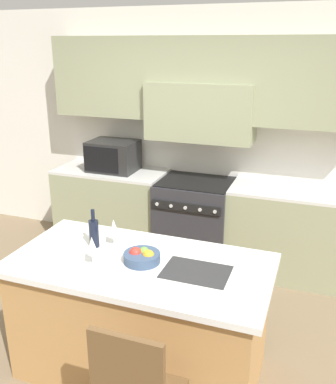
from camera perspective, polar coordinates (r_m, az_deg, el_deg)
name	(u,v)px	position (r m, az deg, el deg)	size (l,w,h in m)	color
ground_plane	(125,365)	(3.55, -5.74, -21.95)	(10.00, 10.00, 0.00)	#7A664C
back_cabinetry	(204,115)	(4.69, 4.85, 10.13)	(10.00, 0.46, 2.70)	silver
back_counter	(195,220)	(4.77, 3.67, -3.68)	(3.33, 0.62, 0.94)	gray
range_stove	(195,221)	(4.75, 3.59, -3.86)	(0.79, 0.70, 0.93)	#2D2D33
microwave	(113,156)	(4.91, -7.32, 4.80)	(0.53, 0.42, 0.34)	black
kitchen_island	(141,317)	(3.23, -3.65, -16.26)	(1.81, 0.92, 0.91)	#B7844C
wine_bottle	(94,233)	(3.19, -9.85, -5.36)	(0.07, 0.07, 0.29)	black
wine_glass_near	(92,246)	(2.93, -10.10, -7.07)	(0.07, 0.07, 0.21)	white
wine_glass_far	(114,228)	(3.17, -7.26, -4.75)	(0.07, 0.07, 0.21)	white
fruit_bowl	(142,256)	(2.97, -3.51, -8.57)	(0.25, 0.25, 0.10)	#384C6B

